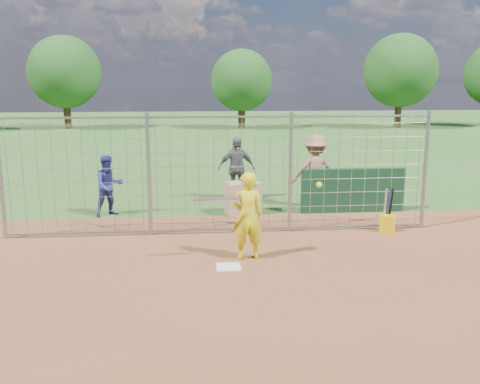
{
  "coord_description": "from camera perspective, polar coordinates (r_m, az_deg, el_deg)",
  "views": [
    {
      "loc": [
        -0.65,
        -9.14,
        3.22
      ],
      "look_at": [
        0.3,
        0.8,
        1.15
      ],
      "focal_mm": 40.0,
      "sensor_mm": 36.0,
      "label": 1
    }
  ],
  "objects": [
    {
      "name": "home_plate",
      "position": [
        9.52,
        -1.24,
        -8.0
      ],
      "size": [
        0.43,
        0.43,
        0.02
      ],
      "primitive_type": "cube",
      "color": "silver",
      "rests_on": "ground"
    },
    {
      "name": "bystander_c",
      "position": [
        13.99,
        8.0,
        2.22
      ],
      "size": [
        1.22,
        0.7,
        1.88
      ],
      "primitive_type": "imported",
      "rotation": [
        0.0,
        0.0,
        3.14
      ],
      "color": "#91674F",
      "rests_on": "ground"
    },
    {
      "name": "equipment_in_play",
      "position": [
        9.35,
        0.23,
        -0.35
      ],
      "size": [
        2.24,
        0.32,
        0.34
      ],
      "color": "silver",
      "rests_on": "ground"
    },
    {
      "name": "ground",
      "position": [
        9.71,
        -1.33,
        -7.65
      ],
      "size": [
        100.0,
        100.0,
        0.0
      ],
      "primitive_type": "plane",
      "color": "#2D591E",
      "rests_on": "ground"
    },
    {
      "name": "dugout_wall",
      "position": [
        13.63,
        11.94,
        0.16
      ],
      "size": [
        2.6,
        0.2,
        1.1
      ],
      "primitive_type": "cube",
      "color": "#11381E",
      "rests_on": "ground"
    },
    {
      "name": "backstop_fence",
      "position": [
        11.33,
        -2.09,
        1.74
      ],
      "size": [
        9.08,
        0.08,
        2.6
      ],
      "color": "gray",
      "rests_on": "ground"
    },
    {
      "name": "bystander_a",
      "position": [
        13.33,
        -13.81,
        0.65
      ],
      "size": [
        0.89,
        0.82,
        1.48
      ],
      "primitive_type": "imported",
      "rotation": [
        0.0,
        0.0,
        0.46
      ],
      "color": "navy",
      "rests_on": "ground"
    },
    {
      "name": "bystander_b",
      "position": [
        14.72,
        -0.4,
        2.54
      ],
      "size": [
        1.07,
        0.54,
        1.75
      ],
      "primitive_type": "imported",
      "rotation": [
        0.0,
        0.0,
        0.11
      ],
      "color": "#525256",
      "rests_on": "ground"
    },
    {
      "name": "equipment_bin",
      "position": [
        13.15,
        0.32,
        -0.67
      ],
      "size": [
        0.9,
        0.71,
        0.8
      ],
      "primitive_type": "cube",
      "rotation": [
        0.0,
        0.0,
        0.21
      ],
      "color": "tan",
      "rests_on": "ground"
    },
    {
      "name": "bucket_with_bats",
      "position": [
        12.07,
        15.44,
        -2.98
      ],
      "size": [
        0.34,
        0.34,
        0.98
      ],
      "color": "#DFAB0B",
      "rests_on": "ground"
    },
    {
      "name": "tree_line",
      "position": [
        37.46,
        0.35,
        12.47
      ],
      "size": [
        44.66,
        6.72,
        6.48
      ],
      "color": "#3F2B19",
      "rests_on": "ground"
    },
    {
      "name": "batter",
      "position": [
        9.74,
        0.78,
        -2.56
      ],
      "size": [
        0.65,
        0.48,
        1.64
      ],
      "primitive_type": "imported",
      "rotation": [
        0.0,
        0.0,
        3.29
      ],
      "color": "yellow",
      "rests_on": "ground"
    },
    {
      "name": "infield_dirt",
      "position": [
        6.96,
        0.52,
        -15.8
      ],
      "size": [
        18.0,
        18.0,
        0.0
      ],
      "primitive_type": "plane",
      "color": "brown",
      "rests_on": "ground"
    }
  ]
}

